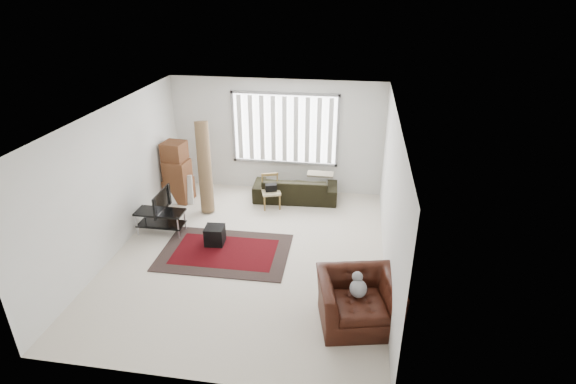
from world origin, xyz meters
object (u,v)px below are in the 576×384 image
moving_boxes (177,174)px  armchair (358,298)px  tv_stand (160,217)px  sofa (295,185)px  side_chair (271,190)px

moving_boxes → armchair: 5.49m
tv_stand → sofa: size_ratio=0.50×
sofa → side_chair: size_ratio=2.56×
moving_boxes → armchair: moving_boxes is taller
moving_boxes → sofa: (2.68, 0.45, -0.29)m
moving_boxes → armchair: bearing=-40.2°
tv_stand → armchair: size_ratio=0.71×
tv_stand → side_chair: bearing=36.8°
side_chair → moving_boxes: bearing=161.3°
side_chair → armchair: bearing=-79.1°
moving_boxes → side_chair: moving_boxes is taller
tv_stand → sofa: sofa is taller
armchair → tv_stand: bearing=140.4°
side_chair → armchair: (2.00, -3.54, 0.02)m
tv_stand → side_chair: (1.99, 1.49, 0.07)m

